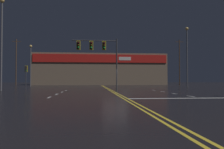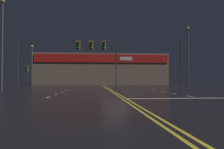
# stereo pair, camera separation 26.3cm
# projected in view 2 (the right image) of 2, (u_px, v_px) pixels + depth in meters

# --- Properties ---
(ground_plane) EXTENTS (200.00, 200.00, 0.00)m
(ground_plane) POSITION_uv_depth(u_px,v_px,m) (115.00, 93.00, 22.74)
(ground_plane) COLOR black
(road_markings) EXTENTS (16.89, 60.00, 0.01)m
(road_markings) POSITION_uv_depth(u_px,v_px,m) (129.00, 94.00, 21.29)
(road_markings) COLOR gold
(road_markings) RESTS_ON ground
(traffic_signal_median) EXTENTS (4.93, 0.36, 5.89)m
(traffic_signal_median) POSITION_uv_depth(u_px,v_px,m) (98.00, 50.00, 23.73)
(traffic_signal_median) COLOR #38383D
(traffic_signal_median) RESTS_ON ground
(traffic_signal_corner_northwest) EXTENTS (0.42, 0.36, 3.58)m
(traffic_signal_corner_northwest) POSITION_uv_depth(u_px,v_px,m) (27.00, 72.00, 33.92)
(traffic_signal_corner_northwest) COLOR #38383D
(traffic_signal_corner_northwest) RESTS_ON ground
(streetlight_near_right) EXTENTS (0.56, 0.56, 11.67)m
(streetlight_near_right) POSITION_uv_depth(u_px,v_px,m) (2.00, 33.00, 27.63)
(streetlight_near_right) COLOR #59595E
(streetlight_near_right) RESTS_ON ground
(streetlight_median_approach) EXTENTS (0.56, 0.56, 8.93)m
(streetlight_median_approach) POSITION_uv_depth(u_px,v_px,m) (32.00, 60.00, 47.26)
(streetlight_median_approach) COLOR #59595E
(streetlight_median_approach) RESTS_ON ground
(streetlight_far_left) EXTENTS (0.56, 0.56, 10.94)m
(streetlight_far_left) POSITION_uv_depth(u_px,v_px,m) (188.00, 50.00, 39.36)
(streetlight_far_left) COLOR #59595E
(streetlight_far_left) RESTS_ON ground
(building_backdrop) EXTENTS (35.67, 10.23, 8.47)m
(building_backdrop) POSITION_uv_depth(u_px,v_px,m) (102.00, 70.00, 61.99)
(building_backdrop) COLOR #7A6651
(building_backdrop) RESTS_ON ground
(utility_pole_row) EXTENTS (45.27, 0.26, 12.38)m
(utility_pole_row) POSITION_uv_depth(u_px,v_px,m) (104.00, 61.00, 57.60)
(utility_pole_row) COLOR #4C3828
(utility_pole_row) RESTS_ON ground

